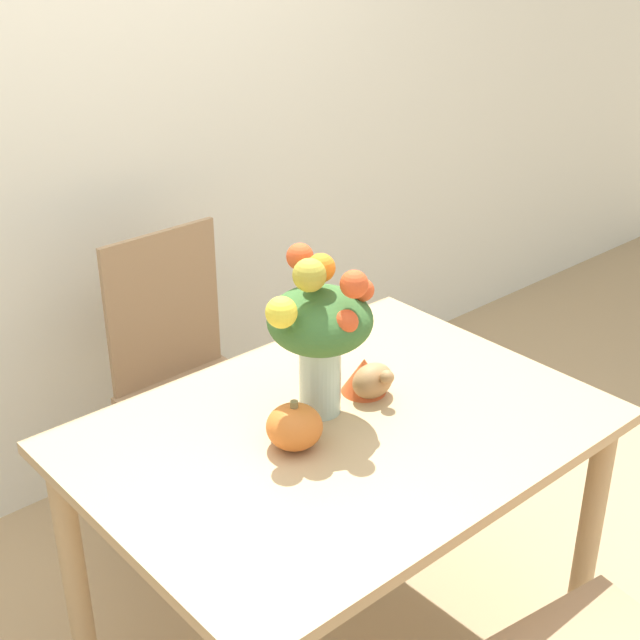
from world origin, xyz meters
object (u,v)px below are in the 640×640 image
Objects in this scene: dining_chair_near_window at (191,383)px; turkey_figurine at (368,377)px; flower_vase at (320,327)px; pumpkin at (294,426)px.

turkey_figurine is at bearing -87.14° from dining_chair_near_window.
flower_vase is 3.24× the size of pumpkin.
pumpkin is 0.29m from turkey_figurine.
turkey_figurine is (0.28, 0.06, -0.01)m from pumpkin.
pumpkin is (-0.14, -0.07, -0.17)m from flower_vase.
turkey_figurine is at bearing -6.02° from flower_vase.
flower_vase is 0.23m from pumpkin.
dining_chair_near_window is (0.09, 0.71, -0.50)m from flower_vase.
pumpkin is at bearing -168.70° from turkey_figurine.
dining_chair_near_window is at bearing 93.92° from turkey_figurine.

